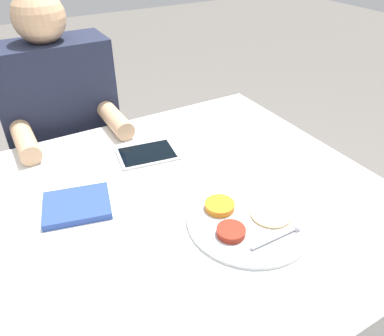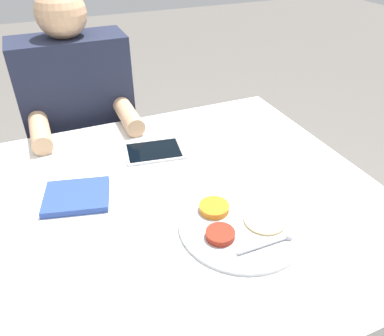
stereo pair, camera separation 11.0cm
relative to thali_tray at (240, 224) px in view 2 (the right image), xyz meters
name	(u,v)px [view 2 (the right image)]	position (x,y,z in m)	size (l,w,h in m)	color
dining_table	(178,285)	(-0.12, 0.17, -0.39)	(1.21, 1.08, 0.77)	silver
thali_tray	(240,224)	(0.00, 0.00, 0.00)	(0.34, 0.34, 0.03)	#B7BABF
red_notebook	(77,197)	(-0.38, 0.28, 0.00)	(0.21, 0.19, 0.02)	silver
tablet_device	(154,151)	(-0.09, 0.44, 0.00)	(0.22, 0.17, 0.01)	#B7B7BC
person_diner	(86,148)	(-0.28, 0.88, -0.20)	(0.44, 0.43, 1.24)	black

